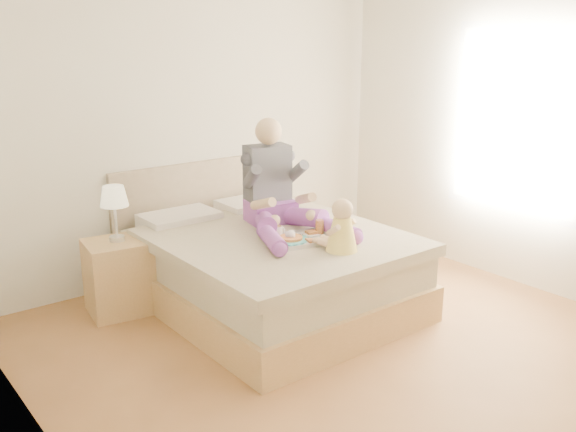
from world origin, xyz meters
TOP-DOWN VIEW (x-y plane):
  - room at (0.08, 0.01)m, footprint 4.02×4.22m
  - bed at (0.00, 1.08)m, footprint 1.70×2.18m
  - nightstand at (-1.00, 1.62)m, footprint 0.53×0.48m
  - lamp at (-0.99, 1.63)m, footprint 0.21×0.21m
  - adult at (0.16, 1.11)m, footprint 0.76×1.11m
  - tray at (0.06, 0.69)m, footprint 0.50×0.43m
  - baby at (0.14, 0.35)m, footprint 0.25×0.34m

SIDE VIEW (x-z plane):
  - nightstand at x=-1.00m, z-range 0.00..0.58m
  - bed at x=0.00m, z-range -0.18..0.82m
  - tray at x=0.06m, z-range 0.58..0.70m
  - baby at x=0.14m, z-range 0.57..0.95m
  - adult at x=0.16m, z-range 0.43..1.30m
  - lamp at x=-0.99m, z-range 0.69..1.12m
  - room at x=0.08m, z-range 0.15..2.87m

